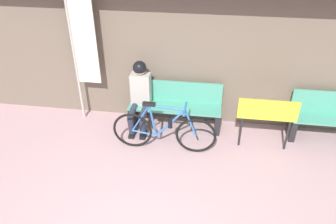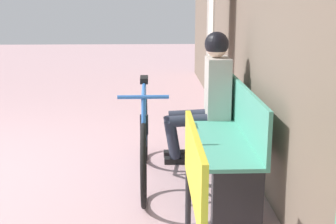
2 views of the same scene
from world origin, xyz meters
name	(u,v)px [view 1 (image 1 of 2)]	position (x,y,z in m)	size (l,w,h in m)	color
storefront_wall	(176,32)	(0.00, 2.86, 1.66)	(12.00, 0.56, 3.20)	#756656
park_bench_near	(175,107)	(0.04, 2.56, 0.39)	(1.64, 0.42, 0.84)	#51A88E
bicycle	(164,131)	(-0.06, 1.84, 0.37)	(1.70, 0.40, 0.88)	black
person_seated	(140,92)	(-0.57, 2.45, 0.72)	(0.34, 0.63, 1.26)	#2D3342
park_bench_far	(336,120)	(2.79, 2.56, 0.39)	(1.51, 0.42, 0.84)	#51A88E
banner_pole	(82,49)	(-1.57, 2.59, 1.40)	(0.45, 0.05, 2.28)	#B7B2A8
signboard	(267,113)	(1.56, 2.13, 0.68)	(0.94, 0.04, 0.91)	#232326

